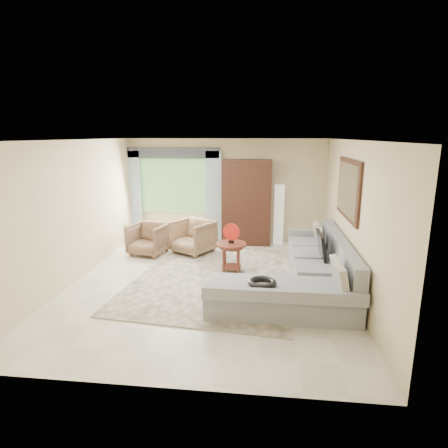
# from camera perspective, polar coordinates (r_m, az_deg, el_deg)

# --- Properties ---
(ground) EXTENTS (6.00, 6.00, 0.00)m
(ground) POSITION_cam_1_polar(r_m,az_deg,el_deg) (7.06, -2.37, -8.93)
(ground) COLOR silver
(ground) RESTS_ON ground
(area_rug) EXTENTS (3.38, 4.28, 0.02)m
(area_rug) POSITION_cam_1_polar(r_m,az_deg,el_deg) (7.29, -1.03, -8.08)
(area_rug) COLOR beige
(area_rug) RESTS_ON ground
(sectional_sofa) EXTENTS (2.30, 3.46, 0.90)m
(sectional_sofa) POSITION_cam_1_polar(r_m,az_deg,el_deg) (6.76, 12.63, -7.72)
(sectional_sofa) COLOR gray
(sectional_sofa) RESTS_ON ground
(tv_screen) EXTENTS (0.14, 0.74, 0.48)m
(tv_screen) POSITION_cam_1_polar(r_m,az_deg,el_deg) (7.05, 14.62, -3.19)
(tv_screen) COLOR black
(tv_screen) RESTS_ON sectional_sofa
(garden_hose) EXTENTS (0.43, 0.43, 0.09)m
(garden_hose) POSITION_cam_1_polar(r_m,az_deg,el_deg) (5.64, 5.85, -8.90)
(garden_hose) COLOR black
(garden_hose) RESTS_ON sectional_sofa
(coffee_table) EXTENTS (0.60, 0.60, 0.60)m
(coffee_table) POSITION_cam_1_polar(r_m,az_deg,el_deg) (7.47, 1.11, -5.05)
(coffee_table) COLOR #441F12
(coffee_table) RESTS_ON ground
(red_disc) EXTENTS (0.33, 0.11, 0.34)m
(red_disc) POSITION_cam_1_polar(r_m,az_deg,el_deg) (7.32, 1.13, -1.21)
(red_disc) COLOR red
(red_disc) RESTS_ON coffee_table
(armchair_left) EXTENTS (0.92, 0.94, 0.72)m
(armchair_left) POSITION_cam_1_polar(r_m,az_deg,el_deg) (8.75, -11.44, -2.26)
(armchair_left) COLOR brown
(armchair_left) RESTS_ON ground
(armchair_right) EXTENTS (1.14, 1.15, 0.77)m
(armchair_right) POSITION_cam_1_polar(r_m,az_deg,el_deg) (8.68, -4.76, -1.97)
(armchair_right) COLOR #957351
(armchair_right) RESTS_ON ground
(potted_plant) EXTENTS (0.56, 0.52, 0.49)m
(potted_plant) POSITION_cam_1_polar(r_m,az_deg,el_deg) (9.85, -14.17, -1.34)
(potted_plant) COLOR #999999
(potted_plant) RESTS_ON ground
(armoire) EXTENTS (1.20, 0.55, 2.10)m
(armoire) POSITION_cam_1_polar(r_m,az_deg,el_deg) (9.32, 3.48, 3.31)
(armoire) COLOR black
(armoire) RESTS_ON ground
(floor_lamp) EXTENTS (0.24, 0.24, 1.50)m
(floor_lamp) POSITION_cam_1_polar(r_m,az_deg,el_deg) (9.43, 8.33, 1.45)
(floor_lamp) COLOR silver
(floor_lamp) RESTS_ON ground
(window) EXTENTS (1.80, 0.04, 1.40)m
(window) POSITION_cam_1_polar(r_m,az_deg,el_deg) (9.80, -7.64, 5.77)
(window) COLOR #669E59
(window) RESTS_ON wall_back
(curtain_left) EXTENTS (0.40, 0.08, 2.30)m
(curtain_left) POSITION_cam_1_polar(r_m,az_deg,el_deg) (10.05, -13.55, 4.27)
(curtain_left) COLOR #9EB7CC
(curtain_left) RESTS_ON ground
(curtain_right) EXTENTS (0.40, 0.08, 2.30)m
(curtain_right) POSITION_cam_1_polar(r_m,az_deg,el_deg) (9.54, -1.58, 4.17)
(curtain_right) COLOR #9EB7CC
(curtain_right) RESTS_ON ground
(valance) EXTENTS (2.40, 0.12, 0.26)m
(valance) POSITION_cam_1_polar(r_m,az_deg,el_deg) (9.65, -7.89, 10.72)
(valance) COLOR #1E232D
(valance) RESTS_ON wall_back
(wall_mirror) EXTENTS (0.05, 1.70, 1.05)m
(wall_mirror) POSITION_cam_1_polar(r_m,az_deg,el_deg) (7.01, 18.35, 5.10)
(wall_mirror) COLOR black
(wall_mirror) RESTS_ON wall_right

